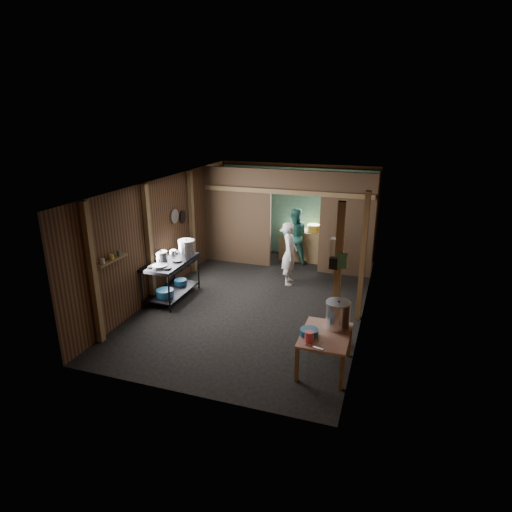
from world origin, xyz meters
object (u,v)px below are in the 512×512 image
(pink_bucket, at_px, (309,336))
(stove_pot_large, at_px, (187,248))
(stock_pot, at_px, (338,315))
(yellow_tub, at_px, (314,228))
(cook, at_px, (290,253))
(prep_table, at_px, (325,351))
(gas_range, at_px, (172,279))

(pink_bucket, bearing_deg, stove_pot_large, 143.84)
(stock_pot, bearing_deg, yellow_tub, 105.76)
(pink_bucket, relative_size, cook, 0.11)
(prep_table, height_order, yellow_tub, yellow_tub)
(yellow_tub, relative_size, cook, 0.23)
(gas_range, xyz_separation_m, yellow_tub, (2.48, 3.44, 0.51))
(stove_pot_large, height_order, cook, cook)
(stove_pot_large, xyz_separation_m, pink_bucket, (3.34, -2.44, -0.35))
(stock_pot, bearing_deg, pink_bucket, -120.26)
(prep_table, bearing_deg, stove_pot_large, 148.93)
(gas_range, height_order, stock_pot, stock_pot)
(stove_pot_large, relative_size, pink_bucket, 2.25)
(gas_range, bearing_deg, yellow_tub, 54.18)
(pink_bucket, bearing_deg, prep_table, 56.15)
(gas_range, bearing_deg, stock_pot, -19.86)
(prep_table, distance_m, yellow_tub, 5.30)
(stove_pot_large, relative_size, stock_pot, 0.79)
(stove_pot_large, height_order, stock_pot, stove_pot_large)
(stove_pot_large, bearing_deg, gas_range, -110.32)
(prep_table, bearing_deg, yellow_tub, 103.47)
(stock_pot, height_order, cook, cook)
(cook, bearing_deg, stock_pot, -163.69)
(gas_range, xyz_separation_m, pink_bucket, (3.51, -1.98, 0.26))
(prep_table, height_order, stock_pot, stock_pot)
(stock_pot, distance_m, yellow_tub, 5.02)
(prep_table, xyz_separation_m, stove_pot_large, (-3.54, 2.13, 0.74))
(gas_range, relative_size, pink_bucket, 8.95)
(prep_table, height_order, stove_pot_large, stove_pot_large)
(stock_pot, bearing_deg, gas_range, 160.14)
(gas_range, relative_size, stock_pot, 3.14)
(gas_range, bearing_deg, cook, 36.12)
(prep_table, relative_size, cook, 0.69)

